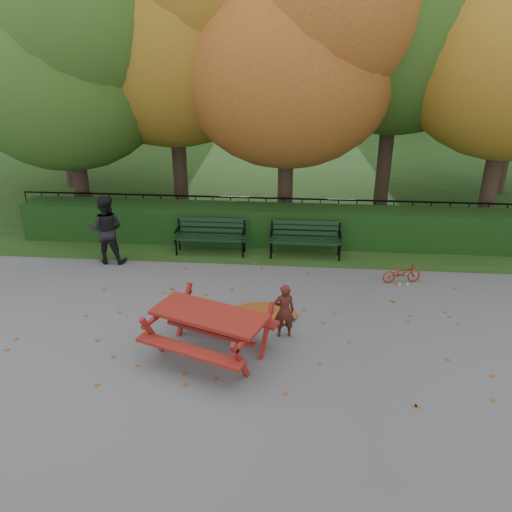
# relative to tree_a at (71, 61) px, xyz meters

# --- Properties ---
(ground) EXTENTS (90.00, 90.00, 0.00)m
(ground) POSITION_rel_tree_a_xyz_m (5.19, -5.58, -4.52)
(ground) COLOR slate
(ground) RESTS_ON ground
(grass_strip) EXTENTS (90.00, 90.00, 0.00)m
(grass_strip) POSITION_rel_tree_a_xyz_m (5.19, 8.42, -4.52)
(grass_strip) COLOR #203A15
(grass_strip) RESTS_ON ground
(building_right) EXTENTS (9.00, 6.00, 12.00)m
(building_right) POSITION_rel_tree_a_xyz_m (13.19, 22.42, 1.48)
(building_right) COLOR #BAAC95
(building_right) RESTS_ON ground
(hedge) EXTENTS (13.00, 0.90, 1.00)m
(hedge) POSITION_rel_tree_a_xyz_m (5.19, -1.08, -4.02)
(hedge) COLOR black
(hedge) RESTS_ON ground
(iron_fence) EXTENTS (14.00, 0.04, 1.02)m
(iron_fence) POSITION_rel_tree_a_xyz_m (5.19, -0.28, -3.98)
(iron_fence) COLOR black
(iron_fence) RESTS_ON ground
(tree_a) EXTENTS (5.88, 5.60, 7.48)m
(tree_a) POSITION_rel_tree_a_xyz_m (0.00, 0.00, 0.00)
(tree_a) COLOR #32221B
(tree_a) RESTS_ON ground
(tree_b) EXTENTS (6.72, 6.40, 8.79)m
(tree_b) POSITION_rel_tree_a_xyz_m (2.74, 1.17, 0.88)
(tree_b) COLOR #32221B
(tree_b) RESTS_ON ground
(tree_c) EXTENTS (6.30, 6.00, 8.00)m
(tree_c) POSITION_rel_tree_a_xyz_m (6.02, 0.38, 0.30)
(tree_c) COLOR #32221B
(tree_c) RESTS_ON ground
(tree_d) EXTENTS (7.14, 6.80, 9.58)m
(tree_d) POSITION_rel_tree_a_xyz_m (9.07, 1.65, 1.46)
(tree_d) COLOR #32221B
(tree_d) RESTS_ON ground
(tree_f) EXTENTS (6.93, 6.60, 9.19)m
(tree_f) POSITION_rel_tree_a_xyz_m (-1.94, 3.66, 1.17)
(tree_f) COLOR #32221B
(tree_f) RESTS_ON ground
(bench_left) EXTENTS (1.80, 0.57, 0.88)m
(bench_left) POSITION_rel_tree_a_xyz_m (3.89, -1.88, -4.00)
(bench_left) COLOR black
(bench_left) RESTS_ON ground
(bench_right) EXTENTS (1.80, 0.57, 0.88)m
(bench_right) POSITION_rel_tree_a_xyz_m (6.29, -1.88, -4.00)
(bench_right) COLOR black
(bench_right) RESTS_ON ground
(picnic_table) EXTENTS (2.38, 2.16, 0.95)m
(picnic_table) POSITION_rel_tree_a_xyz_m (4.63, -6.35, -3.87)
(picnic_table) COLOR maroon
(picnic_table) RESTS_ON ground
(leaf_pile) EXTENTS (1.59, 1.36, 0.09)m
(leaf_pile) POSITION_rel_tree_a_xyz_m (5.46, -4.96, -4.47)
(leaf_pile) COLOR maroon
(leaf_pile) RESTS_ON ground
(leaf_scatter) EXTENTS (9.00, 5.70, 0.01)m
(leaf_scatter) POSITION_rel_tree_a_xyz_m (5.19, -5.28, -4.51)
(leaf_scatter) COLOR maroon
(leaf_scatter) RESTS_ON ground
(child) EXTENTS (0.42, 0.31, 1.06)m
(child) POSITION_rel_tree_a_xyz_m (5.88, -5.64, -3.99)
(child) COLOR #461C16
(child) RESTS_ON ground
(adult) EXTENTS (0.84, 0.66, 1.70)m
(adult) POSITION_rel_tree_a_xyz_m (1.49, -2.68, -3.67)
(adult) COLOR black
(adult) RESTS_ON ground
(bicycle) EXTENTS (0.91, 0.46, 0.46)m
(bicycle) POSITION_rel_tree_a_xyz_m (8.46, -3.21, -4.29)
(bicycle) COLOR #99240E
(bicycle) RESTS_ON ground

